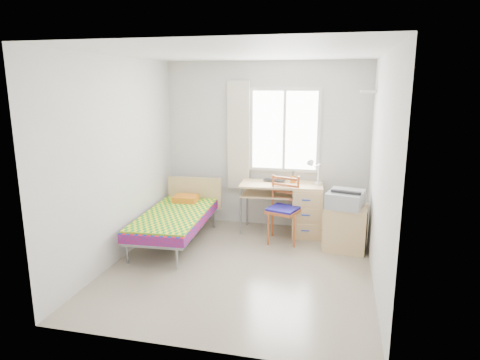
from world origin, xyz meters
name	(u,v)px	position (x,y,z in m)	size (l,w,h in m)	color
floor	(240,267)	(0.00, 0.00, 0.00)	(3.50, 3.50, 0.00)	#BCAD93
ceiling	(240,53)	(0.00, 0.00, 2.60)	(3.50, 3.50, 0.00)	white
wall_back	(265,145)	(0.00, 1.75, 1.30)	(3.20, 3.20, 0.00)	silver
wall_left	(118,160)	(-1.60, 0.00, 1.30)	(3.50, 3.50, 0.00)	silver
wall_right	(380,172)	(1.60, 0.00, 1.30)	(3.50, 3.50, 0.00)	silver
window	(284,130)	(0.30, 1.73, 1.55)	(1.10, 0.04, 1.30)	white
curtain	(239,136)	(-0.42, 1.68, 1.45)	(0.35, 0.05, 1.70)	beige
floating_shelf	(368,92)	(1.49, 1.40, 2.15)	(0.20, 0.32, 0.03)	white
bed	(177,217)	(-1.09, 0.65, 0.38)	(0.94, 1.87, 0.79)	gray
desk	(303,207)	(0.64, 1.41, 0.42)	(1.28, 0.66, 0.77)	tan
chair	(284,205)	(0.41, 1.07, 0.54)	(0.52, 0.52, 0.96)	#AB5F21
cabinet	(345,228)	(1.28, 0.92, 0.31)	(0.62, 0.56, 0.62)	tan
printer	(345,199)	(1.26, 0.92, 0.73)	(0.55, 0.60, 0.22)	#A6A9AE
laptop	(273,181)	(0.18, 1.48, 0.79)	(0.33, 0.22, 0.03)	black
pen_cup	(293,179)	(0.47, 1.52, 0.83)	(0.08, 0.08, 0.10)	orange
task_lamp	(314,169)	(0.80, 1.35, 1.03)	(0.22, 0.32, 0.40)	white
book	(268,194)	(0.11, 1.43, 0.59)	(0.18, 0.24, 0.02)	gray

